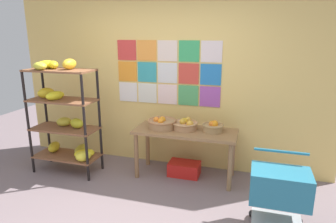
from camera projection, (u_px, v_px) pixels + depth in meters
back_wall_with_art at (167, 74)px, 4.37m from camera, size 4.80×0.07×2.80m
banana_shelf_unit at (64, 114)px, 4.20m from camera, size 0.96×0.52×1.65m
display_table at (185, 137)px, 4.08m from camera, size 1.40×0.57×0.69m
fruit_basket_right at (213, 127)px, 3.99m from camera, size 0.29×0.29×0.15m
fruit_basket_left at (162, 123)px, 4.12m from camera, size 0.40×0.40×0.17m
fruit_basket_centre at (185, 125)px, 4.09m from camera, size 0.37×0.37×0.16m
produce_crate_under_table at (184, 169)px, 4.25m from camera, size 0.44×0.28×0.19m
shopping_cart at (280, 189)px, 2.98m from camera, size 0.58×0.43×0.79m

